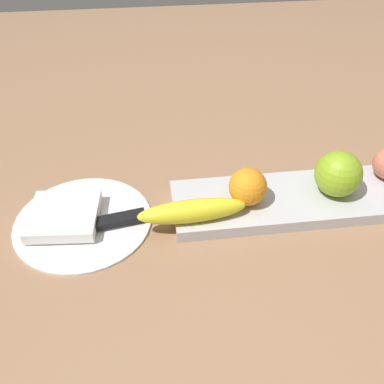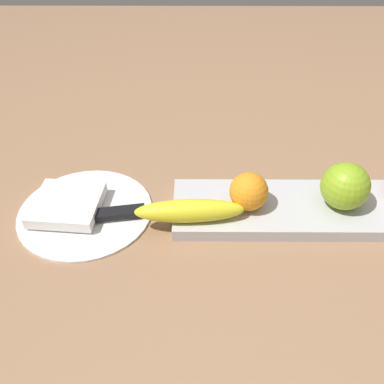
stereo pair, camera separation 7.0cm
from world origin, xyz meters
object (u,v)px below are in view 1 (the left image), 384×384
(fruit_tray, at_px, (296,201))
(apple, at_px, (339,175))
(orange_near_apple, at_px, (248,187))
(banana, at_px, (192,211))
(knife, at_px, (110,222))
(dinner_plate, at_px, (83,222))
(folded_napkin, at_px, (64,217))

(fruit_tray, relative_size, apple, 5.44)
(apple, relative_size, orange_near_apple, 1.24)
(fruit_tray, xyz_separation_m, apple, (-0.07, 0.00, 0.05))
(banana, height_order, knife, banana)
(dinner_plate, height_order, knife, knife)
(fruit_tray, distance_m, banana, 0.20)
(apple, distance_m, knife, 0.40)
(dinner_plate, height_order, folded_napkin, folded_napkin)
(fruit_tray, distance_m, folded_napkin, 0.40)
(banana, xyz_separation_m, knife, (0.14, -0.02, -0.03))
(fruit_tray, xyz_separation_m, dinner_plate, (0.37, 0.00, -0.01))
(folded_napkin, bearing_deg, dinner_plate, 180.00)
(fruit_tray, relative_size, folded_napkin, 3.88)
(folded_napkin, xyz_separation_m, knife, (-0.08, 0.02, -0.01))
(banana, xyz_separation_m, dinner_plate, (0.18, -0.03, -0.04))
(banana, height_order, folded_napkin, banana)
(dinner_plate, relative_size, folded_napkin, 2.06)
(apple, height_order, dinner_plate, apple)
(dinner_plate, xyz_separation_m, knife, (-0.05, 0.02, 0.01))
(orange_near_apple, bearing_deg, dinner_plate, -0.24)
(fruit_tray, height_order, dinner_plate, fruit_tray)
(banana, relative_size, dinner_plate, 0.77)
(fruit_tray, xyz_separation_m, banana, (0.19, 0.03, 0.03))
(dinner_plate, relative_size, knife, 1.29)
(fruit_tray, height_order, orange_near_apple, orange_near_apple)
(fruit_tray, bearing_deg, orange_near_apple, 0.72)
(orange_near_apple, bearing_deg, folded_napkin, -0.21)
(fruit_tray, relative_size, orange_near_apple, 6.74)
(banana, height_order, dinner_plate, banana)
(fruit_tray, relative_size, knife, 2.43)
(apple, distance_m, dinner_plate, 0.45)
(banana, distance_m, dinner_plate, 0.19)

